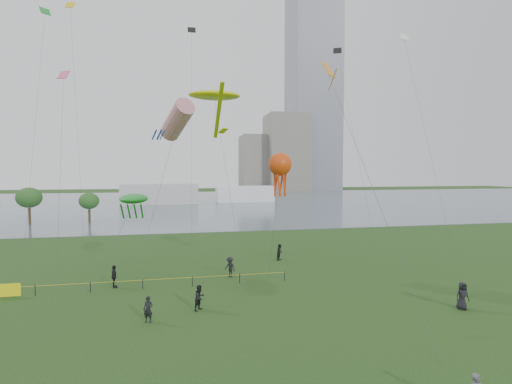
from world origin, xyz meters
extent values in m
plane|color=#173310|center=(0.00, 0.00, 0.00)|extent=(400.00, 400.00, 0.00)
cube|color=slate|center=(0.00, 100.00, 0.02)|extent=(400.00, 120.00, 0.08)
cube|color=slate|center=(62.00, 168.00, 60.00)|extent=(24.00, 24.00, 120.00)
cube|color=slate|center=(46.00, 162.00, 19.00)|extent=(20.00, 20.00, 38.00)
cube|color=slate|center=(32.00, 168.00, 14.00)|extent=(16.00, 18.00, 28.00)
cube|color=silver|center=(-12.00, 95.00, 3.00)|extent=(22.00, 8.00, 6.00)
cube|color=white|center=(14.00, 98.00, 2.50)|extent=(18.00, 7.00, 5.00)
cylinder|color=#382C19|center=(-32.68, 54.99, 1.52)|extent=(0.44, 0.44, 3.04)
ellipsoid|color=#2F5E25|center=(-32.68, 54.99, 4.93)|extent=(4.33, 4.33, 3.65)
cylinder|color=#382C19|center=(-22.74, 55.66, 1.27)|extent=(0.44, 0.44, 2.55)
ellipsoid|color=#2F5E25|center=(-22.74, 55.66, 4.13)|extent=(3.62, 3.62, 3.05)
cylinder|color=black|center=(-16.89, 12.72, 0.42)|extent=(0.07, 0.07, 0.85)
cylinder|color=black|center=(-12.89, 12.72, 0.42)|extent=(0.07, 0.07, 0.85)
cylinder|color=black|center=(-8.89, 12.72, 0.42)|extent=(0.07, 0.07, 0.85)
cylinder|color=black|center=(-4.89, 12.72, 0.42)|extent=(0.07, 0.07, 0.85)
cylinder|color=black|center=(-0.89, 12.72, 0.42)|extent=(0.07, 0.07, 0.85)
cylinder|color=black|center=(3.11, 12.72, 0.42)|extent=(0.07, 0.07, 0.85)
cylinder|color=yellow|center=(-8.89, 12.72, 0.75)|extent=(24.00, 0.03, 0.03)
cube|color=#F3EB0C|center=(-18.89, 12.72, 0.55)|extent=(2.00, 0.04, 1.00)
imported|color=black|center=(-4.54, 7.20, 0.88)|extent=(1.07, 1.07, 1.76)
imported|color=black|center=(-1.45, 14.80, 0.92)|extent=(1.29, 1.34, 1.84)
imported|color=black|center=(-11.24, 13.64, 0.93)|extent=(0.71, 1.17, 1.86)
imported|color=black|center=(13.39, 3.74, 0.96)|extent=(0.98, 0.67, 1.91)
imported|color=black|center=(-7.85, 5.71, 0.84)|extent=(0.70, 0.57, 1.67)
imported|color=black|center=(4.69, 20.15, 0.88)|extent=(1.07, 1.08, 1.76)
cylinder|color=#3F3F42|center=(-1.47, 15.87, 8.75)|extent=(1.55, 9.97, 17.52)
ellipsoid|color=#CCD70B|center=(-2.23, 20.84, 17.51)|extent=(5.40, 3.37, 0.84)
cube|color=#CCD70B|center=(-2.23, 16.64, 15.11)|extent=(0.36, 6.98, 4.09)
cube|color=#CCD70B|center=(-2.23, 12.84, 13.01)|extent=(0.95, 0.95, 0.42)
cylinder|color=#3F3F42|center=(-7.92, 17.81, 7.35)|extent=(3.77, 3.45, 14.70)
cylinder|color=red|center=(-6.05, 19.52, 14.69)|extent=(3.87, 5.28, 3.98)
cylinder|color=blue|center=(-7.45, 18.32, 13.09)|extent=(0.60, 1.13, 0.88)
cylinder|color=blue|center=(-7.73, 18.70, 13.09)|extent=(0.60, 1.13, 0.88)
cylinder|color=blue|center=(-8.17, 18.55, 13.09)|extent=(0.60, 1.13, 0.88)
cylinder|color=blue|center=(-8.17, 18.08, 13.09)|extent=(0.60, 1.13, 0.88)
cylinder|color=blue|center=(-7.73, 17.94, 13.09)|extent=(0.60, 1.13, 0.88)
cylinder|color=#3F3F42|center=(-11.50, 15.67, 3.55)|extent=(2.95, 3.76, 7.11)
ellipsoid|color=#188522|center=(-10.04, 17.53, 7.09)|extent=(2.55, 4.59, 0.89)
cylinder|color=#188522|center=(-10.84, 15.93, 6.09)|extent=(0.16, 1.79, 1.54)
cylinder|color=#188522|center=(-10.29, 15.93, 6.09)|extent=(0.16, 1.79, 1.54)
cylinder|color=#188522|center=(-9.74, 15.93, 6.09)|extent=(0.16, 1.79, 1.54)
cylinder|color=#188522|center=(-9.19, 15.93, 6.09)|extent=(0.16, 1.79, 1.54)
cylinder|color=#3F3F42|center=(2.49, 13.98, 5.13)|extent=(1.11, 0.24, 10.25)
sphere|color=#DC4210|center=(3.03, 14.09, 10.25)|extent=(2.10, 2.10, 2.10)
cylinder|color=#DC4210|center=(3.53, 14.09, 8.65)|extent=(0.18, 0.54, 2.60)
cylinder|color=#DC4210|center=(3.28, 14.52, 8.65)|extent=(0.49, 0.36, 2.61)
cylinder|color=#DC4210|center=(2.78, 14.52, 8.65)|extent=(0.49, 0.36, 2.61)
cylinder|color=#DC4210|center=(2.53, 14.09, 8.65)|extent=(0.18, 0.54, 2.60)
cylinder|color=#DC4210|center=(2.78, 13.65, 8.65)|extent=(0.49, 0.36, 2.61)
cylinder|color=#DC4210|center=(3.28, 13.65, 8.65)|extent=(0.49, 0.36, 2.61)
cylinder|color=#3F3F42|center=(6.41, 3.77, 8.83)|extent=(1.26, 12.10, 17.67)
cube|color=orange|center=(5.79, 9.81, 17.65)|extent=(1.47, 1.47, 1.20)
cylinder|color=orange|center=(5.79, 8.91, 16.65)|extent=(0.08, 1.58, 1.35)
cube|color=yellow|center=(-16.82, 24.09, 26.85)|extent=(1.04, 1.00, 0.76)
cube|color=black|center=(11.30, 20.70, 22.91)|extent=(0.93, 0.60, 0.76)
cube|color=black|center=(-4.40, 24.90, 25.53)|extent=(1.05, 0.96, 0.76)
cube|color=white|center=(15.28, 14.34, 22.42)|extent=(0.97, 0.68, 0.76)
cube|color=#E5598C|center=(-15.01, 14.79, 17.45)|extent=(1.05, 0.91, 0.76)
cube|color=#198C2D|center=(-18.30, 21.21, 24.89)|extent=(1.01, 0.76, 0.76)
camera|label=1|loc=(-5.67, -18.25, 9.57)|focal=26.00mm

